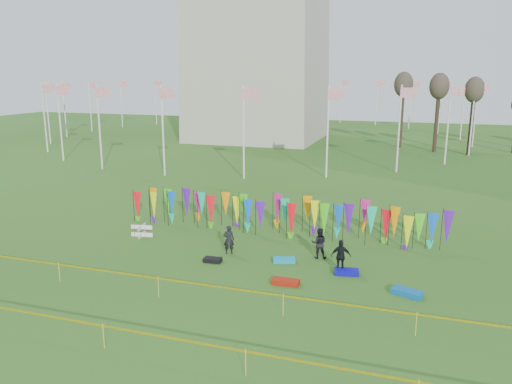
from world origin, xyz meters
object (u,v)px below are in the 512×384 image
(kite_bag_teal, at_px, (407,293))
(person_left, at_px, (229,240))
(kite_bag_turquoise, at_px, (284,260))
(kite_bag_black, at_px, (213,260))
(kite_bag_red, at_px, (286,282))
(person_mid, at_px, (319,243))
(box_kite, at_px, (142,231))
(kite_bag_blue, at_px, (346,272))
(person_right, at_px, (341,256))

(kite_bag_teal, bearing_deg, person_left, 165.44)
(kite_bag_turquoise, xyz_separation_m, kite_bag_black, (-3.33, -1.05, -0.01))
(kite_bag_red, bearing_deg, person_mid, 78.35)
(box_kite, bearing_deg, person_mid, -0.93)
(person_mid, xyz_separation_m, kite_bag_blue, (1.62, -1.65, -0.66))
(kite_bag_blue, height_order, kite_bag_red, kite_bag_blue)
(person_left, bearing_deg, kite_bag_red, 122.34)
(box_kite, height_order, person_right, person_right)
(kite_bag_turquoise, bearing_deg, person_mid, 36.32)
(person_mid, relative_size, kite_bag_turquoise, 1.46)
(kite_bag_blue, distance_m, kite_bag_red, 3.07)
(person_mid, xyz_separation_m, kite_bag_black, (-4.82, -2.14, -0.68))
(kite_bag_blue, bearing_deg, person_mid, 134.32)
(kite_bag_red, bearing_deg, kite_bag_black, 160.22)
(box_kite, height_order, person_mid, person_mid)
(person_right, bearing_deg, kite_bag_teal, 140.59)
(box_kite, distance_m, kite_bag_black, 5.78)
(kite_bag_blue, relative_size, kite_bag_teal, 0.90)
(person_mid, relative_size, person_right, 1.00)
(kite_bag_blue, bearing_deg, person_right, 150.59)
(kite_bag_turquoise, bearing_deg, person_left, 174.90)
(kite_bag_turquoise, bearing_deg, box_kite, 171.70)
(box_kite, xyz_separation_m, person_mid, (10.11, -0.16, 0.43))
(person_left, bearing_deg, kite_bag_turquoise, 153.95)
(kite_bag_blue, xyz_separation_m, kite_bag_red, (-2.36, -1.96, -0.01))
(person_mid, height_order, kite_bag_red, person_mid)
(person_left, bearing_deg, kite_bag_blue, 151.31)
(kite_bag_blue, bearing_deg, box_kite, 171.19)
(person_left, relative_size, person_mid, 0.97)
(kite_bag_teal, bearing_deg, person_mid, 144.21)
(person_right, relative_size, kite_bag_turquoise, 1.46)
(box_kite, relative_size, kite_bag_red, 0.59)
(person_right, xyz_separation_m, kite_bag_teal, (3.01, -1.63, -0.66))
(box_kite, relative_size, kite_bag_blue, 0.63)
(person_right, bearing_deg, kite_bag_blue, 139.64)
(person_mid, xyz_separation_m, kite_bag_turquoise, (-1.49, -1.09, -0.67))
(person_mid, distance_m, kite_bag_blue, 2.41)
(kite_bag_red, distance_m, kite_bag_black, 4.33)
(box_kite, bearing_deg, kite_bag_teal, -12.79)
(kite_bag_red, bearing_deg, kite_bag_blue, 39.65)
(kite_bag_turquoise, xyz_separation_m, kite_bag_blue, (3.10, -0.56, 0.01))
(person_left, bearing_deg, box_kite, -30.92)
(box_kite, bearing_deg, person_right, -8.19)
(kite_bag_turquoise, relative_size, kite_bag_teal, 0.87)
(box_kite, relative_size, person_right, 0.45)
(kite_bag_turquoise, bearing_deg, kite_bag_blue, -10.24)
(person_left, height_order, kite_bag_red, person_left)
(person_right, xyz_separation_m, kite_bag_black, (-6.13, -0.66, -0.68))
(kite_bag_blue, relative_size, kite_bag_black, 1.29)
(kite_bag_turquoise, relative_size, kite_bag_red, 0.90)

